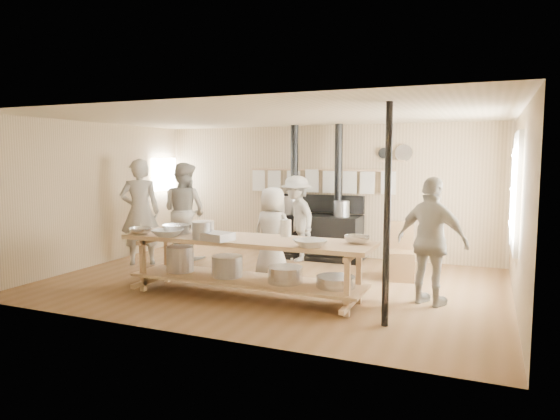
{
  "coord_description": "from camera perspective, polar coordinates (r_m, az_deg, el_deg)",
  "views": [
    {
      "loc": [
        3.12,
        -7.07,
        1.98
      ],
      "look_at": [
        0.06,
        0.2,
        1.14
      ],
      "focal_mm": 32.0,
      "sensor_mm": 36.0,
      "label": 1
    }
  ],
  "objects": [
    {
      "name": "ground",
      "position": [
        7.98,
        -0.96,
        -8.27
      ],
      "size": [
        7.0,
        7.0,
        0.0
      ],
      "primitive_type": "plane",
      "color": "brown",
      "rests_on": "ground"
    },
    {
      "name": "room_shell",
      "position": [
        7.74,
        -0.98,
        3.46
      ],
      "size": [
        7.0,
        7.0,
        7.0
      ],
      "color": "tan",
      "rests_on": "ground"
    },
    {
      "name": "window_right",
      "position": [
        7.7,
        25.39,
        1.94
      ],
      "size": [
        0.09,
        1.5,
        1.65
      ],
      "color": "beige",
      "rests_on": "ground"
    },
    {
      "name": "left_opening",
      "position": [
        11.21,
        -13.11,
        4.0
      ],
      "size": [
        0.0,
        0.9,
        0.9
      ],
      "color": "white",
      "rests_on": "ground"
    },
    {
      "name": "stove",
      "position": [
        9.82,
        3.99,
        -2.46
      ],
      "size": [
        1.9,
        0.75,
        2.6
      ],
      "color": "black",
      "rests_on": "ground"
    },
    {
      "name": "towel_rail",
      "position": [
        9.98,
        4.6,
        3.62
      ],
      "size": [
        3.0,
        0.04,
        0.47
      ],
      "color": "tan",
      "rests_on": "ground"
    },
    {
      "name": "back_wall_shelf",
      "position": [
        9.65,
        13.02,
        6.08
      ],
      "size": [
        0.63,
        0.14,
        0.32
      ],
      "color": "tan",
      "rests_on": "ground"
    },
    {
      "name": "prep_table",
      "position": [
        7.07,
        -3.99,
        -5.82
      ],
      "size": [
        3.6,
        0.9,
        0.85
      ],
      "color": "tan",
      "rests_on": "ground"
    },
    {
      "name": "support_post",
      "position": [
        5.86,
        12.14,
        -0.69
      ],
      "size": [
        0.08,
        0.08,
        2.6
      ],
      "primitive_type": "cylinder",
      "color": "black",
      "rests_on": "ground"
    },
    {
      "name": "cook_far_left",
      "position": [
        9.49,
        -15.7,
        -0.22
      ],
      "size": [
        0.85,
        0.79,
        1.95
      ],
      "primitive_type": "imported",
      "rotation": [
        0.0,
        0.0,
        3.77
      ],
      "color": "#A39D90",
      "rests_on": "ground"
    },
    {
      "name": "cook_left",
      "position": [
        9.79,
        -10.88,
        -0.13
      ],
      "size": [
        0.99,
        0.82,
        1.87
      ],
      "primitive_type": "imported",
      "rotation": [
        0.0,
        0.0,
        3.01
      ],
      "color": "#A39D90",
      "rests_on": "ground"
    },
    {
      "name": "cook_center",
      "position": [
        8.14,
        -0.85,
        -2.6
      ],
      "size": [
        0.8,
        0.59,
        1.5
      ],
      "primitive_type": "imported",
      "rotation": [
        0.0,
        0.0,
        2.97
      ],
      "color": "#A39D90",
      "rests_on": "ground"
    },
    {
      "name": "cook_right",
      "position": [
        6.92,
        16.97,
        -3.46
      ],
      "size": [
        1.09,
        0.78,
        1.72
      ],
      "primitive_type": "imported",
      "rotation": [
        0.0,
        0.0,
        2.75
      ],
      "color": "#A39D90",
      "rests_on": "ground"
    },
    {
      "name": "cook_by_window",
      "position": [
        9.5,
        1.9,
        -0.95
      ],
      "size": [
        1.2,
        1.13,
        1.63
      ],
      "primitive_type": "imported",
      "rotation": [
        0.0,
        0.0,
        -0.69
      ],
      "color": "#A39D90",
      "rests_on": "ground"
    },
    {
      "name": "chair",
      "position": [
        8.33,
        13.54,
        -5.89
      ],
      "size": [
        0.51,
        0.51,
        0.93
      ],
      "rotation": [
        0.0,
        0.0,
        0.2
      ],
      "color": "#513B20",
      "rests_on": "ground"
    },
    {
      "name": "bowl_white_a",
      "position": [
        7.27,
        -12.72,
        -2.58
      ],
      "size": [
        0.42,
        0.42,
        0.1
      ],
      "primitive_type": "imported",
      "rotation": [
        0.0,
        0.0,
        0.03
      ],
      "color": "silver",
      "rests_on": "prep_table"
    },
    {
      "name": "bowl_steel_a",
      "position": [
        7.56,
        -15.66,
        -2.33
      ],
      "size": [
        0.43,
        0.43,
        0.1
      ],
      "primitive_type": "imported",
      "rotation": [
        0.0,
        0.0,
        0.38
      ],
      "color": "silver",
      "rests_on": "prep_table"
    },
    {
      "name": "bowl_white_b",
      "position": [
        6.29,
        3.43,
        -3.81
      ],
      "size": [
        0.56,
        0.56,
        0.1
      ],
      "primitive_type": "imported",
      "rotation": [
        0.0,
        0.0,
        2.42
      ],
      "color": "silver",
      "rests_on": "prep_table"
    },
    {
      "name": "bowl_steel_b",
      "position": [
        6.61,
        8.78,
        -3.36
      ],
      "size": [
        0.47,
        0.47,
        0.1
      ],
      "primitive_type": "imported",
      "rotation": [
        0.0,
        0.0,
        3.92
      ],
      "color": "silver",
      "rests_on": "prep_table"
    },
    {
      "name": "roasting_pan",
      "position": [
        6.86,
        -7.46,
        -2.99
      ],
      "size": [
        0.53,
        0.41,
        0.11
      ],
      "primitive_type": "cube",
      "rotation": [
        0.0,
        0.0,
        -0.21
      ],
      "color": "#B2B2B7",
      "rests_on": "prep_table"
    },
    {
      "name": "mixing_bowl_large",
      "position": [
        7.53,
        -11.68,
        -2.14
      ],
      "size": [
        0.49,
        0.49,
        0.13
      ],
      "primitive_type": "cylinder",
      "rotation": [
        0.0,
        0.0,
        -0.19
      ],
      "color": "silver",
      "rests_on": "prep_table"
    },
    {
      "name": "bucket_galv",
      "position": [
        6.95,
        -8.91,
        -2.31
      ],
      "size": [
        0.27,
        0.27,
        0.24
      ],
      "primitive_type": "cylinder",
      "rotation": [
        0.0,
        0.0,
        -0.01
      ],
      "color": "gray",
      "rests_on": "prep_table"
    },
    {
      "name": "deep_bowl_enamel",
      "position": [
        7.32,
        -8.79,
        -2.05
      ],
      "size": [
        0.32,
        0.32,
        0.2
      ],
      "primitive_type": "cylinder",
      "rotation": [
        0.0,
        0.0,
        0.0
      ],
      "color": "silver",
      "rests_on": "prep_table"
    },
    {
      "name": "pitcher",
      "position": [
        7.09,
        0.68,
        -2.09
      ],
      "size": [
        0.18,
        0.18,
        0.24
      ],
      "primitive_type": "cylinder",
      "rotation": [
        0.0,
        0.0,
        0.19
      ],
      "color": "silver",
      "rests_on": "prep_table"
    }
  ]
}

